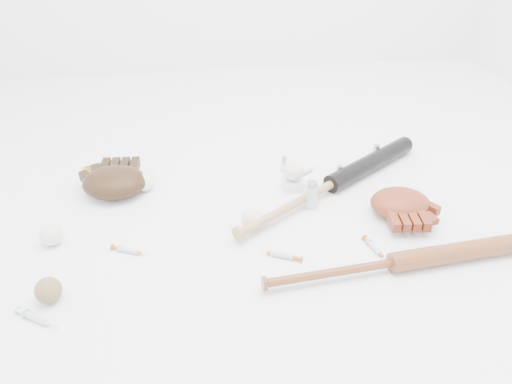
{
  "coord_description": "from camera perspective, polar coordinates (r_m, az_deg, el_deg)",
  "views": [
    {
      "loc": [
        -0.25,
        -1.36,
        0.97
      ],
      "look_at": [
        -0.05,
        0.05,
        0.06
      ],
      "focal_mm": 35.0,
      "sensor_mm": 36.0,
      "label": 1
    }
  ],
  "objects": [
    {
      "name": "vial_1",
      "position": [
        1.92,
        3.22,
        3.23
      ],
      "size": [
        0.02,
        0.02,
        0.06
      ],
      "primitive_type": "cylinder",
      "color": "#ABB6BC",
      "rests_on": "ground"
    },
    {
      "name": "glove_tan",
      "position": [
        1.73,
        16.17,
        -1.22
      ],
      "size": [
        0.26,
        0.26,
        0.09
      ],
      "primitive_type": null,
      "rotation": [
        0.0,
        0.0,
        3.03
      ],
      "color": "maroon",
      "rests_on": "ground"
    },
    {
      "name": "syringe_1",
      "position": [
        1.51,
        2.97,
        -7.22
      ],
      "size": [
        0.15,
        0.09,
        0.02
      ],
      "primitive_type": null,
      "rotation": [
        0.0,
        0.0,
        2.69
      ],
      "color": "#ADBCC6",
      "rests_on": "ground"
    },
    {
      "name": "syringe_0",
      "position": [
        1.57,
        -14.34,
        -6.49
      ],
      "size": [
        0.13,
        0.08,
        0.02
      ],
      "primitive_type": null,
      "rotation": [
        0.0,
        0.0,
        -0.45
      ],
      "color": "#ADBCC6",
      "rests_on": "ground"
    },
    {
      "name": "baseball_on_pedestal",
      "position": [
        1.79,
        4.34,
        2.45
      ],
      "size": [
        0.07,
        0.07,
        0.07
      ],
      "primitive_type": "sphere",
      "color": "white",
      "rests_on": "pedestal"
    },
    {
      "name": "baseball_left",
      "position": [
        1.66,
        -22.35,
        -4.56
      ],
      "size": [
        0.07,
        0.07,
        0.07
      ],
      "primitive_type": "sphere",
      "color": "white",
      "rests_on": "ground"
    },
    {
      "name": "baseball_aged",
      "position": [
        1.46,
        -22.65,
        -10.31
      ],
      "size": [
        0.07,
        0.07,
        0.07
      ],
      "primitive_type": "sphere",
      "color": "brown",
      "rests_on": "ground"
    },
    {
      "name": "vial_3",
      "position": [
        1.71,
        6.37,
        -0.31
      ],
      "size": [
        0.04,
        0.04,
        0.1
      ],
      "primitive_type": "cylinder",
      "color": "#ABB6BC",
      "rests_on": "ground"
    },
    {
      "name": "syringe_4",
      "position": [
        2.05,
        13.82,
        3.64
      ],
      "size": [
        0.16,
        0.06,
        0.02
      ],
      "primitive_type": null,
      "rotation": [
        0.0,
        0.0,
        3.38
      ],
      "color": "#ADBCC6",
      "rests_on": "ground"
    },
    {
      "name": "syringe_5",
      "position": [
        1.44,
        -23.88,
        -13.04
      ],
      "size": [
        0.14,
        0.11,
        0.02
      ],
      "primitive_type": null,
      "rotation": [
        0.0,
        0.0,
        -0.59
      ],
      "color": "#ADBCC6",
      "rests_on": "ground"
    },
    {
      "name": "pedestal",
      "position": [
        1.82,
        4.27,
        0.91
      ],
      "size": [
        0.07,
        0.07,
        0.04
      ],
      "primitive_type": "cube",
      "rotation": [
        0.0,
        0.0,
        0.0
      ],
      "color": "white",
      "rests_on": "ground"
    },
    {
      "name": "baseball_upper",
      "position": [
        1.84,
        -12.61,
        1.11
      ],
      "size": [
        0.07,
        0.07,
        0.07
      ],
      "primitive_type": "sphere",
      "color": "white",
      "rests_on": "ground"
    },
    {
      "name": "glove_dark",
      "position": [
        1.84,
        -15.87,
        1.13
      ],
      "size": [
        0.29,
        0.29,
        0.1
      ],
      "primitive_type": null,
      "rotation": [
        0.0,
        0.0,
        -0.09
      ],
      "color": "black",
      "rests_on": "ground"
    },
    {
      "name": "vial_2",
      "position": [
        1.87,
        9.5,
        2.01
      ],
      "size": [
        0.03,
        0.03,
        0.07
      ],
      "primitive_type": "cylinder",
      "color": "#ABB6BC",
      "rests_on": "ground"
    },
    {
      "name": "vial_0",
      "position": [
        2.03,
        13.54,
        4.29
      ],
      "size": [
        0.03,
        0.03,
        0.08
      ],
      "primitive_type": "cylinder",
      "color": "#ABB6BC",
      "rests_on": "ground"
    },
    {
      "name": "trading_card",
      "position": [
        2.03,
        -17.99,
        2.36
      ],
      "size": [
        0.11,
        0.12,
        0.01
      ],
      "primitive_type": "cube",
      "rotation": [
        0.0,
        0.0,
        0.51
      ],
      "color": "#BA9022",
      "rests_on": "ground"
    },
    {
      "name": "bat_wood",
      "position": [
        1.5,
        15.46,
        -7.79
      ],
      "size": [
        0.82,
        0.13,
        0.06
      ],
      "primitive_type": null,
      "rotation": [
        0.0,
        0.0,
        0.08
      ],
      "color": "brown",
      "rests_on": "ground"
    },
    {
      "name": "bat_dark",
      "position": [
        1.81,
        8.72,
        0.96
      ],
      "size": [
        0.83,
        0.58,
        0.07
      ],
      "primitive_type": null,
      "rotation": [
        0.0,
        0.0,
        0.59
      ],
      "color": "black",
      "rests_on": "ground"
    },
    {
      "name": "baseball_mid",
      "position": [
        1.61,
        -0.46,
        -2.98
      ],
      "size": [
        0.07,
        0.07,
        0.07
      ],
      "primitive_type": "sphere",
      "color": "white",
      "rests_on": "ground"
    },
    {
      "name": "syringe_3",
      "position": [
        1.57,
        13.38,
        -6.24
      ],
      "size": [
        0.06,
        0.14,
        0.02
      ],
      "primitive_type": null,
      "rotation": [
        0.0,
        0.0,
        -1.32
      ],
      "color": "#ADBCC6",
      "rests_on": "ground"
    },
    {
      "name": "syringe_2",
      "position": [
        1.92,
        5.67,
        2.27
      ],
      "size": [
        0.13,
        0.09,
        0.02
      ],
      "primitive_type": null,
      "rotation": [
        0.0,
        0.0,
        0.57
      ],
      "color": "#ADBCC6",
      "rests_on": "ground"
    }
  ]
}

